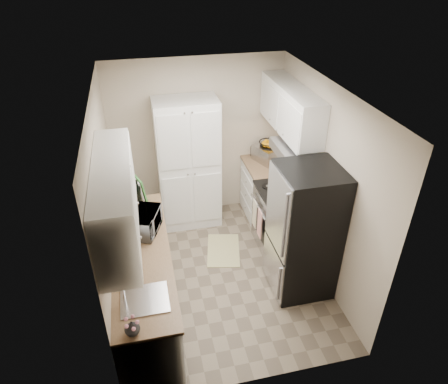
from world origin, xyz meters
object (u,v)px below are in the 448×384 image
object	(u,v)px
pantry_cabinet	(188,165)
refrigerator	(304,232)
electric_range	(282,218)
wine_bottle	(138,193)
microwave	(144,222)
toaster_oven	(267,154)

from	to	relation	value
pantry_cabinet	refrigerator	xyz separation A→B (m)	(1.14, -1.73, -0.15)
electric_range	wine_bottle	distance (m)	2.03
microwave	wine_bottle	bearing A→B (deg)	23.44
microwave	toaster_oven	bearing A→B (deg)	-34.62
electric_range	microwave	xyz separation A→B (m)	(-1.90, -0.45, 0.57)
refrigerator	toaster_oven	xyz separation A→B (m)	(0.09, 1.74, 0.19)
refrigerator	wine_bottle	size ratio (longest dim) A/B	5.33
refrigerator	microwave	distance (m)	1.91
pantry_cabinet	wine_bottle	xyz separation A→B (m)	(-0.76, -0.77, 0.08)
refrigerator	toaster_oven	size ratio (longest dim) A/B	4.15
pantry_cabinet	microwave	bearing A→B (deg)	-117.78
electric_range	microwave	size ratio (longest dim) A/B	2.40
refrigerator	wine_bottle	xyz separation A→B (m)	(-1.90, 0.95, 0.23)
toaster_oven	microwave	bearing A→B (deg)	-167.24
refrigerator	wine_bottle	bearing A→B (deg)	153.36
electric_range	toaster_oven	xyz separation A→B (m)	(0.06, 0.94, 0.56)
pantry_cabinet	refrigerator	bearing A→B (deg)	-56.54
pantry_cabinet	electric_range	distance (m)	1.58
refrigerator	microwave	size ratio (longest dim) A/B	3.61
pantry_cabinet	electric_range	size ratio (longest dim) A/B	1.77
wine_bottle	refrigerator	bearing A→B (deg)	-26.64
refrigerator	wine_bottle	world-z (taller)	refrigerator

